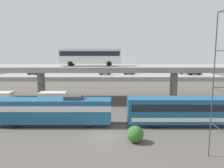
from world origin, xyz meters
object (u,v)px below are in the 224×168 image
parked_car_3 (128,72)px  train_coach_lead (204,110)px  service_truck_east (57,100)px  parked_car_2 (104,73)px  transit_bus_on_overpass (90,56)px  parked_car_4 (194,73)px  parked_car_1 (33,73)px  parked_car_0 (184,72)px  train_locomotive (48,110)px

parked_car_3 → train_coach_lead: bearing=-82.9°
service_truck_east → parked_car_2: bearing=80.7°
service_truck_east → parked_car_3: 46.47m
parked_car_3 → service_truck_east: bearing=-109.6°
service_truck_east → parked_car_3: service_truck_east is taller
service_truck_east → parked_car_2: service_truck_east is taller
transit_bus_on_overpass → parked_car_2: size_ratio=2.78×
train_coach_lead → parked_car_4: train_coach_lead is taller
parked_car_4 → parked_car_1: bearing=178.8°
service_truck_east → parked_car_4: 56.96m
train_coach_lead → parked_car_1: bearing=-51.6°
parked_car_1 → transit_bus_on_overpass: bearing=123.0°
service_truck_east → parked_car_4: (38.56, 41.91, 0.50)m
train_coach_lead → parked_car_1: 66.04m
parked_car_0 → transit_bus_on_overpass: bearing=-128.6°
transit_bus_on_overpass → parked_car_4: size_ratio=2.56×
transit_bus_on_overpass → parked_car_4: 49.39m
parked_car_3 → parked_car_0: bearing=3.3°
parked_car_1 → parked_car_2: 25.74m
train_locomotive → parked_car_1: size_ratio=4.16×
transit_bus_on_overpass → parked_car_0: (30.89, 38.72, -7.06)m
parked_car_2 → parked_car_3: (8.70, 1.58, -0.00)m
parked_car_4 → parked_car_3: bearing=175.4°
parked_car_0 → parked_car_2: (-29.18, -2.75, 0.00)m
train_coach_lead → parked_car_3: (-6.57, 52.41, -0.04)m
service_truck_east → train_coach_lead: bearing=-21.3°
parked_car_0 → parked_car_4: 3.94m
parked_car_1 → parked_car_3: size_ratio=1.00×
parked_car_0 → parked_car_2: bearing=-174.6°
parked_car_2 → parked_car_0: bearing=5.4°
transit_bus_on_overpass → service_truck_east: 11.07m
service_truck_east → parked_car_3: (15.57, 43.78, 0.49)m
parked_car_1 → parked_car_4: size_ratio=0.86×
parked_car_2 → parked_car_4: bearing=-0.5°
parked_car_2 → parked_car_3: 8.84m
transit_bus_on_overpass → parked_car_1: bearing=123.0°
train_locomotive → parked_car_1: (-19.52, 51.78, -0.06)m
train_coach_lead → parked_car_1: (-40.98, 51.78, -0.04)m
transit_bus_on_overpass → service_truck_east: bearing=-129.6°
train_coach_lead → service_truck_east: bearing=-21.3°
train_coach_lead → service_truck_east: (-22.14, 8.63, -0.53)m
train_coach_lead → service_truck_east: 23.77m
parked_car_3 → parked_car_4: (22.99, -1.87, 0.00)m
train_coach_lead → parked_car_0: 55.36m
train_locomotive → parked_car_3: (14.90, 52.41, -0.06)m
service_truck_east → parked_car_4: bearing=47.4°
parked_car_1 → train_locomotive: bearing=110.7°
service_truck_east → parked_car_1: bearing=113.6°
train_coach_lead → parked_car_2: size_ratio=4.90×
parked_car_1 → parked_car_4: 57.42m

